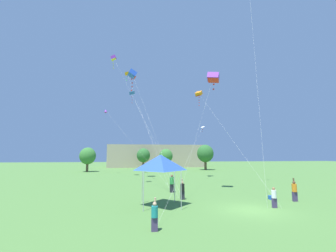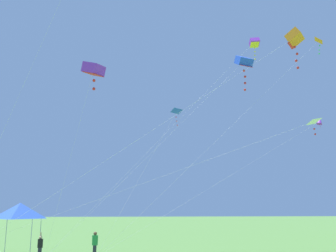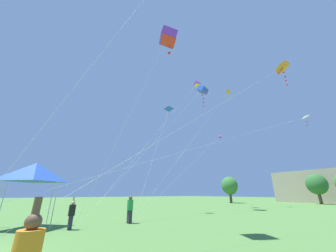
# 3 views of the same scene
# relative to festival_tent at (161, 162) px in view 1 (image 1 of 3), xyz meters

# --- Properties ---
(ground_plane) EXTENTS (220.00, 220.00, 0.00)m
(ground_plane) POSITION_rel_festival_tent_xyz_m (6.34, -2.19, -3.34)
(ground_plane) COLOR #4C7A38
(distant_building) EXTENTS (30.18, 11.90, 7.05)m
(distant_building) POSITION_rel_festival_tent_xyz_m (4.87, 57.19, 0.18)
(distant_building) COLOR tan
(distant_building) RESTS_ON ground
(tree_far_left) EXTENTS (3.72, 3.35, 5.62)m
(tree_far_left) POSITION_rel_festival_tent_xyz_m (-12.86, 37.06, 0.29)
(tree_far_left) COLOR brown
(tree_far_left) RESTS_ON ground
(tree_far_right) EXTENTS (3.64, 3.27, 5.49)m
(tree_far_right) POSITION_rel_festival_tent_xyz_m (6.39, 42.78, 0.20)
(tree_far_right) COLOR brown
(tree_far_right) RESTS_ON ground
(tree_near_right) EXTENTS (4.33, 3.90, 6.54)m
(tree_near_right) POSITION_rel_festival_tent_xyz_m (16.30, 39.23, 0.88)
(tree_near_right) COLOR brown
(tree_near_right) RESTS_ON ground
(tree_far_centre) EXTENTS (3.83, 3.45, 5.78)m
(tree_far_centre) POSITION_rel_festival_tent_xyz_m (0.48, 47.46, 0.39)
(tree_far_centre) COLOR brown
(tree_far_centre) RESTS_ON ground
(festival_tent) EXTENTS (3.04, 3.04, 3.96)m
(festival_tent) POSITION_rel_festival_tent_xyz_m (0.00, 0.00, 0.00)
(festival_tent) COLOR #B7B7BC
(festival_tent) RESTS_ON ground
(cooler_box) EXTENTS (0.50, 0.35, 0.33)m
(cooler_box) POSITION_rel_festival_tent_xyz_m (10.12, 1.19, -3.18)
(cooler_box) COLOR blue
(cooler_box) RESTS_ON ground
(person_white_shirt) EXTENTS (0.36, 0.36, 1.51)m
(person_white_shirt) POSITION_rel_festival_tent_xyz_m (8.43, -1.78, -2.53)
(person_white_shirt) COLOR #473860
(person_white_shirt) RESTS_ON ground
(person_teal_shirt) EXTENTS (0.35, 0.35, 1.71)m
(person_teal_shirt) POSITION_rel_festival_tent_xyz_m (-0.95, -5.64, -2.52)
(person_teal_shirt) COLOR #473860
(person_teal_shirt) RESTS_ON ground
(person_orange_shirt) EXTENTS (0.40, 0.40, 1.96)m
(person_orange_shirt) POSITION_rel_festival_tent_xyz_m (11.58, 0.10, -2.39)
(person_orange_shirt) COLOR #473860
(person_orange_shirt) RESTS_ON ground
(person_black_shirt) EXTENTS (0.37, 0.37, 1.82)m
(person_black_shirt) POSITION_rel_festival_tent_xyz_m (2.24, 2.28, -2.46)
(person_black_shirt) COLOR #282833
(person_black_shirt) RESTS_ON ground
(person_green_shirt) EXTENTS (0.43, 0.43, 1.83)m
(person_green_shirt) POSITION_rel_festival_tent_xyz_m (1.92, 6.18, -2.36)
(person_green_shirt) COLOR #282833
(person_green_shirt) RESTS_ON ground
(kite_blue_delta_1) EXTENTS (5.39, 7.16, 12.74)m
(kite_blue_delta_1) POSITION_rel_festival_tent_xyz_m (-2.58, 12.83, 9.00)
(kite_blue_delta_1) COLOR silver
(kite_blue_delta_1) RESTS_ON ground
(kite_blue_box_2) EXTENTS (5.56, 17.78, 18.38)m
(kite_blue_box_2) POSITION_rel_festival_tent_xyz_m (-2.69, 19.55, 14.25)
(kite_blue_box_2) COLOR silver
(kite_blue_box_2) RESTS_ON ground
(kite_purple_diamond_3) EXTENTS (10.78, 23.89, 13.50)m
(kite_purple_diamond_3) POSITION_rel_festival_tent_xyz_m (-8.16, 29.57, 9.64)
(kite_purple_diamond_3) COLOR silver
(kite_purple_diamond_3) RESTS_ON ground
(kite_white_delta_4) EXTENTS (11.08, 26.04, 9.07)m
(kite_white_delta_4) POSITION_rel_festival_tent_xyz_m (9.51, 19.51, 5.29)
(kite_white_delta_4) COLOR silver
(kite_white_delta_4) RESTS_ON ground
(kite_orange_box_5) EXTENTS (1.51, 22.19, 15.22)m
(kite_orange_box_5) POSITION_rel_festival_tent_xyz_m (9.01, 19.49, 11.26)
(kite_orange_box_5) COLOR silver
(kite_orange_box_5) RESTS_ON ground
(kite_purple_box_6) EXTENTS (9.05, 19.82, 21.86)m
(kite_purple_box_6) POSITION_rel_festival_tent_xyz_m (-6.13, 21.86, 17.94)
(kite_purple_box_6) COLOR silver
(kite_purple_box_6) RESTS_ON ground
(kite_purple_box_7) EXTENTS (5.77, 4.42, 13.42)m
(kite_purple_box_7) POSITION_rel_festival_tent_xyz_m (6.81, 6.14, 9.47)
(kite_purple_box_7) COLOR silver
(kite_purple_box_7) RESTS_ON ground
(kite_orange_delta_8) EXTENTS (6.32, 22.38, 21.24)m
(kite_orange_delta_8) POSITION_rel_festival_tent_xyz_m (-3.88, 27.98, 17.24)
(kite_orange_delta_8) COLOR silver
(kite_orange_delta_8) RESTS_ON ground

